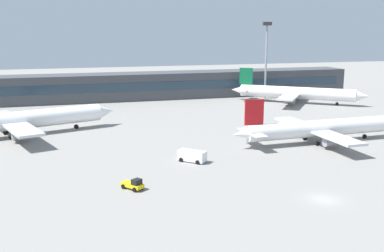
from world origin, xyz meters
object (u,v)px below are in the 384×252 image
Objects in this scene: airplane_far at (297,93)px; baggage_tug_yellow at (134,184)px; service_van_white at (192,156)px; airplane_mid at (19,121)px; airplane_near at (320,128)px; floodlight_tower_west at (266,55)px.

airplane_far is 9.79× the size of baggage_tug_yellow.
service_van_white reaches higher than baggage_tug_yellow.
airplane_far reaches higher than service_van_white.
airplane_far is at bearing 46.80° from service_van_white.
airplane_mid is 12.00× the size of baggage_tug_yellow.
floodlight_tower_west is at bearing 75.57° from airplane_near.
airplane_far reaches higher than airplane_near.
airplane_mid is at bearing 136.01° from service_van_white.
airplane_near reaches higher than baggage_tug_yellow.
service_van_white is 82.87m from floodlight_tower_west.
floodlight_tower_west is (58.71, 79.11, 14.32)m from baggage_tug_yellow.
airplane_mid is 44.36m from service_van_white.
airplane_far is 75.69m from service_van_white.
airplane_far is 1.42× the size of floodlight_tower_west.
service_van_white is at bearing -43.99° from airplane_mid.
floodlight_tower_west reaches higher than service_van_white.
baggage_tug_yellow is (19.28, -42.47, -2.73)m from airplane_mid.
baggage_tug_yellow is 0.74× the size of service_van_white.
airplane_near is at bearing 11.88° from service_van_white.
floodlight_tower_west is at bearing 53.42° from baggage_tug_yellow.
airplane_far is 17.90m from floodlight_tower_west.
airplane_mid is at bearing 158.64° from airplane_near.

